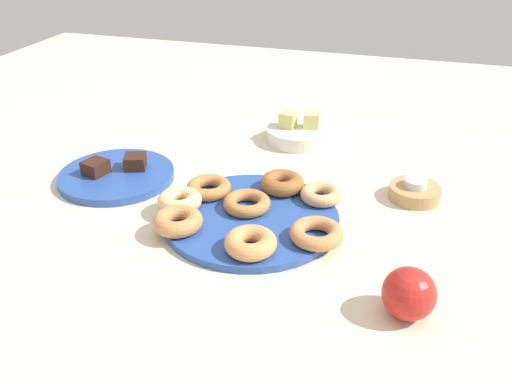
% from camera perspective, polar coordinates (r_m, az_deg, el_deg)
% --- Properties ---
extents(ground_plane, '(2.40, 2.40, 0.00)m').
position_cam_1_polar(ground_plane, '(0.98, -0.51, -3.07)').
color(ground_plane, beige).
extents(donut_plate, '(0.31, 0.31, 0.01)m').
position_cam_1_polar(donut_plate, '(0.97, -0.52, -2.72)').
color(donut_plate, '#284C9E').
rests_on(donut_plate, ground_plane).
extents(donut_0, '(0.12, 0.12, 0.02)m').
position_cam_1_polar(donut_0, '(0.90, 6.37, -4.32)').
color(donut_0, '#C6844C').
rests_on(donut_0, donut_plate).
extents(donut_1, '(0.12, 0.12, 0.03)m').
position_cam_1_polar(donut_1, '(1.04, 2.76, 0.96)').
color(donut_1, '#995B2D').
rests_on(donut_1, donut_plate).
extents(donut_2, '(0.12, 0.12, 0.02)m').
position_cam_1_polar(donut_2, '(0.98, -0.95, -1.18)').
color(donut_2, '#BC7A3D').
rests_on(donut_2, donut_plate).
extents(donut_3, '(0.11, 0.11, 0.02)m').
position_cam_1_polar(donut_3, '(1.02, 6.85, -0.25)').
color(donut_3, tan).
rests_on(donut_3, donut_plate).
extents(donut_4, '(0.09, 0.09, 0.03)m').
position_cam_1_polar(donut_4, '(0.87, -0.58, -5.35)').
color(donut_4, tan).
rests_on(donut_4, donut_plate).
extents(donut_5, '(0.10, 0.10, 0.02)m').
position_cam_1_polar(donut_5, '(1.04, -4.98, 0.47)').
color(donut_5, '#BC7A3D').
rests_on(donut_5, donut_plate).
extents(donut_6, '(0.11, 0.11, 0.03)m').
position_cam_1_polar(donut_6, '(0.99, -8.02, -0.88)').
color(donut_6, '#EABC84').
rests_on(donut_6, donut_plate).
extents(donut_7, '(0.11, 0.11, 0.03)m').
position_cam_1_polar(donut_7, '(0.93, -8.20, -3.03)').
color(donut_7, '#C6844C').
rests_on(donut_7, donut_plate).
extents(cake_plate, '(0.23, 0.23, 0.02)m').
position_cam_1_polar(cake_plate, '(1.15, -14.40, 1.68)').
color(cake_plate, '#284C9E').
rests_on(cake_plate, ground_plane).
extents(brownie_near, '(0.05, 0.05, 0.03)m').
position_cam_1_polar(brownie_near, '(1.15, -16.49, 2.50)').
color(brownie_near, '#381E14').
rests_on(brownie_near, cake_plate).
extents(brownie_far, '(0.05, 0.06, 0.03)m').
position_cam_1_polar(brownie_far, '(1.15, -12.56, 3.12)').
color(brownie_far, '#381E14').
rests_on(brownie_far, cake_plate).
extents(candle_holder, '(0.10, 0.10, 0.03)m').
position_cam_1_polar(candle_holder, '(1.09, 16.28, -0.05)').
color(candle_holder, tan).
rests_on(candle_holder, ground_plane).
extents(tealight, '(0.04, 0.04, 0.01)m').
position_cam_1_polar(tealight, '(1.08, 16.43, 0.91)').
color(tealight, silver).
rests_on(tealight, candle_holder).
extents(fruit_bowl, '(0.15, 0.15, 0.03)m').
position_cam_1_polar(fruit_bowl, '(1.29, 4.46, 6.03)').
color(fruit_bowl, silver).
rests_on(fruit_bowl, ground_plane).
extents(melon_chunk_left, '(0.04, 0.04, 0.04)m').
position_cam_1_polar(melon_chunk_left, '(1.29, 3.37, 7.59)').
color(melon_chunk_left, '#DBD67A').
rests_on(melon_chunk_left, fruit_bowl).
extents(melon_chunk_right, '(0.04, 0.04, 0.04)m').
position_cam_1_polar(melon_chunk_right, '(1.29, 5.79, 7.49)').
color(melon_chunk_right, '#DBD67A').
rests_on(melon_chunk_right, fruit_bowl).
extents(apple, '(0.07, 0.07, 0.07)m').
position_cam_1_polar(apple, '(0.78, 15.75, -10.22)').
color(apple, red).
rests_on(apple, ground_plane).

